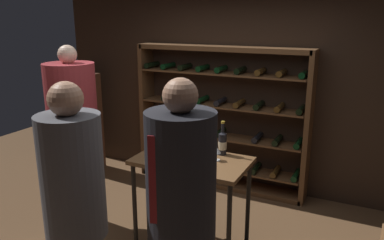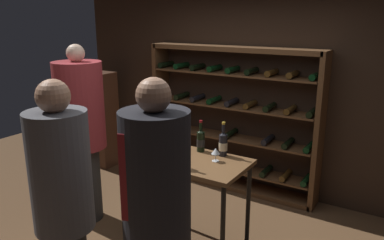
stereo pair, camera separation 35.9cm
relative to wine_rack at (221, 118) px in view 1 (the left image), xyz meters
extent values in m
cube|color=#332319|center=(0.23, 0.21, 0.39)|extent=(5.59, 0.10, 2.70)
cube|color=brown|center=(-1.16, 0.00, -0.01)|extent=(0.06, 0.32, 1.90)
cube|color=brown|center=(1.12, 0.00, -0.01)|extent=(0.06, 0.32, 1.90)
cube|color=brown|center=(-0.02, 0.00, 0.91)|extent=(2.28, 0.32, 0.06)
cube|color=brown|center=(-0.02, 0.00, -0.93)|extent=(2.28, 0.32, 0.06)
cube|color=brown|center=(-0.02, 0.00, -0.68)|extent=(2.20, 0.32, 0.02)
cylinder|color=black|center=(-1.06, 0.00, -0.62)|extent=(0.08, 0.30, 0.08)
cylinder|color=black|center=(-0.80, 0.00, -0.62)|extent=(0.08, 0.30, 0.08)
cylinder|color=#4C3314|center=(-0.28, 0.00, -0.62)|extent=(0.08, 0.30, 0.08)
cylinder|color=black|center=(-0.02, 0.00, -0.62)|extent=(0.08, 0.30, 0.08)
cylinder|color=black|center=(0.50, 0.00, -0.62)|extent=(0.08, 0.30, 0.08)
cylinder|color=#4C3314|center=(0.76, 0.00, -0.62)|extent=(0.08, 0.30, 0.08)
cylinder|color=black|center=(1.02, 0.00, -0.62)|extent=(0.08, 0.30, 0.08)
cube|color=brown|center=(-0.02, 0.00, -0.25)|extent=(2.20, 0.32, 0.02)
cylinder|color=black|center=(-0.80, 0.00, -0.20)|extent=(0.08, 0.30, 0.08)
cylinder|color=black|center=(-0.02, 0.00, -0.20)|extent=(0.08, 0.30, 0.08)
cylinder|color=black|center=(0.50, 0.00, -0.20)|extent=(0.08, 0.30, 0.08)
cylinder|color=black|center=(0.76, 0.00, -0.20)|extent=(0.08, 0.30, 0.08)
cylinder|color=black|center=(1.02, 0.00, -0.20)|extent=(0.08, 0.30, 0.08)
cube|color=brown|center=(-0.02, 0.00, 0.17)|extent=(2.20, 0.32, 0.02)
cylinder|color=black|center=(-0.80, 0.00, 0.23)|extent=(0.08, 0.30, 0.08)
cylinder|color=black|center=(-0.54, 0.00, 0.23)|extent=(0.08, 0.30, 0.08)
cylinder|color=black|center=(-0.28, 0.00, 0.23)|extent=(0.08, 0.30, 0.08)
cylinder|color=black|center=(-0.02, 0.00, 0.23)|extent=(0.08, 0.30, 0.08)
cylinder|color=#4C3314|center=(0.24, 0.00, 0.23)|extent=(0.08, 0.30, 0.08)
cylinder|color=black|center=(0.50, 0.00, 0.23)|extent=(0.08, 0.30, 0.08)
cylinder|color=#4C3314|center=(0.76, 0.00, 0.23)|extent=(0.08, 0.30, 0.08)
cylinder|color=black|center=(1.02, 0.00, 0.23)|extent=(0.08, 0.30, 0.08)
cube|color=brown|center=(-0.02, 0.00, 0.60)|extent=(2.20, 0.32, 0.02)
cylinder|color=black|center=(-1.06, 0.00, 0.65)|extent=(0.08, 0.30, 0.08)
cylinder|color=black|center=(-0.80, 0.00, 0.65)|extent=(0.08, 0.30, 0.08)
cylinder|color=black|center=(-0.54, 0.00, 0.65)|extent=(0.08, 0.30, 0.08)
cylinder|color=black|center=(-0.28, 0.00, 0.65)|extent=(0.08, 0.30, 0.08)
cylinder|color=black|center=(-0.02, 0.00, 0.65)|extent=(0.08, 0.30, 0.08)
cylinder|color=black|center=(0.24, 0.00, 0.65)|extent=(0.08, 0.30, 0.08)
cylinder|color=#4C3314|center=(0.50, 0.00, 0.65)|extent=(0.08, 0.30, 0.08)
cylinder|color=#4C3314|center=(0.76, 0.00, 0.65)|extent=(0.08, 0.30, 0.08)
cylinder|color=black|center=(1.02, 0.00, 0.65)|extent=(0.08, 0.30, 0.08)
cube|color=brown|center=(0.29, -1.49, -0.03)|extent=(1.09, 0.64, 0.04)
cylinder|color=black|center=(-0.21, -1.76, -0.51)|extent=(0.04, 0.04, 0.90)
cylinder|color=black|center=(0.78, -1.76, -0.51)|extent=(0.04, 0.04, 0.90)
cylinder|color=black|center=(-0.21, -1.22, -0.51)|extent=(0.04, 0.04, 0.90)
cylinder|color=black|center=(0.78, -1.22, -0.51)|extent=(0.04, 0.04, 0.90)
cylinder|color=#4C4C51|center=(0.03, -2.78, 0.27)|extent=(0.42, 0.42, 0.86)
sphere|color=#AD7A5B|center=(0.03, -2.78, 0.80)|extent=(0.23, 0.23, 0.23)
cylinder|color=#303030|center=(-1.03, -1.64, -0.52)|extent=(0.34, 0.34, 0.87)
cylinder|color=#9E2D33|center=(-1.03, -1.64, 0.38)|extent=(0.52, 0.52, 0.94)
sphere|color=beige|center=(-1.03, -1.64, 0.94)|extent=(0.19, 0.19, 0.19)
cube|color=olive|center=(-1.29, -1.59, 0.49)|extent=(0.02, 0.05, 0.53)
cylinder|color=black|center=(0.83, -2.74, 0.34)|extent=(0.41, 0.41, 0.91)
sphere|color=#AD7A5B|center=(0.83, -2.74, 0.89)|extent=(0.20, 0.20, 0.20)
cube|color=maroon|center=(0.77, -2.94, 0.45)|extent=(0.05, 0.02, 0.51)
cube|color=#4C2D1E|center=(-2.09, -0.32, -0.23)|extent=(0.44, 0.36, 1.45)
cylinder|color=black|center=(0.25, -1.71, 0.11)|extent=(0.08, 0.08, 0.25)
cone|color=black|center=(0.25, -1.71, 0.25)|extent=(0.08, 0.08, 0.03)
cylinder|color=black|center=(0.25, -1.71, 0.30)|extent=(0.03, 0.03, 0.08)
cylinder|color=black|center=(0.25, -1.71, 0.35)|extent=(0.03, 0.03, 0.02)
cylinder|color=silver|center=(0.25, -1.71, 0.10)|extent=(0.08, 0.08, 0.10)
cylinder|color=black|center=(0.26, -1.25, 0.09)|extent=(0.08, 0.08, 0.20)
cone|color=black|center=(0.26, -1.25, 0.20)|extent=(0.08, 0.08, 0.03)
cylinder|color=black|center=(0.26, -1.25, 0.25)|extent=(0.03, 0.03, 0.08)
cylinder|color=maroon|center=(0.26, -1.25, 0.30)|extent=(0.03, 0.03, 0.02)
cylinder|color=black|center=(0.26, -1.25, 0.08)|extent=(0.08, 0.08, 0.08)
cylinder|color=black|center=(0.50, -1.24, 0.09)|extent=(0.08, 0.08, 0.21)
cone|color=black|center=(0.50, -1.24, 0.21)|extent=(0.08, 0.08, 0.03)
cylinder|color=black|center=(0.50, -1.24, 0.27)|extent=(0.03, 0.03, 0.08)
cylinder|color=#B7932D|center=(0.50, -1.24, 0.32)|extent=(0.03, 0.03, 0.02)
cylinder|color=#C6B28C|center=(0.50, -1.24, 0.08)|extent=(0.09, 0.09, 0.08)
cylinder|color=silver|center=(-0.15, -1.38, -0.01)|extent=(0.07, 0.07, 0.00)
cylinder|color=silver|center=(-0.15, -1.38, 0.03)|extent=(0.01, 0.01, 0.07)
cone|color=silver|center=(-0.15, -1.38, 0.09)|extent=(0.07, 0.07, 0.06)
cylinder|color=#590A14|center=(-0.15, -1.38, 0.08)|extent=(0.04, 0.04, 0.02)
cylinder|color=silver|center=(0.51, -1.42, -0.01)|extent=(0.07, 0.07, 0.00)
cylinder|color=silver|center=(0.51, -1.42, 0.03)|extent=(0.01, 0.01, 0.07)
cone|color=silver|center=(0.51, -1.42, 0.09)|extent=(0.08, 0.08, 0.06)
cylinder|color=#590A14|center=(0.51, -1.42, 0.08)|extent=(0.04, 0.04, 0.02)
camera|label=1|loc=(1.77, -4.54, 1.30)|focal=35.46mm
camera|label=2|loc=(2.09, -4.37, 1.30)|focal=35.46mm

